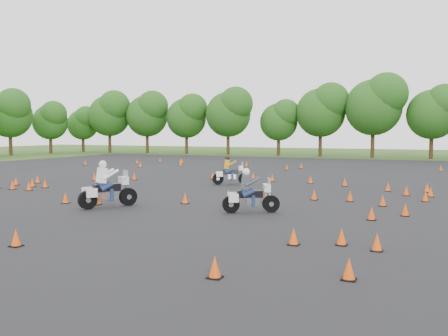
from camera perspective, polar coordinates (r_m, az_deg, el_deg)
The scene contains 7 objects.
ground at distance 22.26m, azimuth -4.18°, elevation -3.78°, with size 140.00×140.00×0.00m, color #2D5119.
asphalt_pad at distance 27.65m, azimuth 1.68°, elevation -2.19°, with size 62.00×62.00×0.00m, color black.
treeline at distance 54.34m, azimuth 17.09°, elevation 5.61°, with size 86.70×32.24×10.77m.
traffic_cones at distance 28.21m, azimuth 1.30°, elevation -1.60°, with size 36.53×33.04×0.45m.
rider_grey at distance 18.97m, azimuth 3.11°, elevation -2.58°, with size 2.20×0.67×1.70m, color #3E4045, non-canonical shape.
rider_yellow at distance 28.85m, azimuth 0.81°, elevation -0.26°, with size 2.16×0.66×1.67m, color #C98711, non-canonical shape.
rider_white at distance 20.77m, azimuth -13.12°, elevation -1.79°, with size 2.48×0.76×1.91m, color white, non-canonical shape.
Camera 1 is at (10.38, -19.44, 3.11)m, focal length 40.00 mm.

